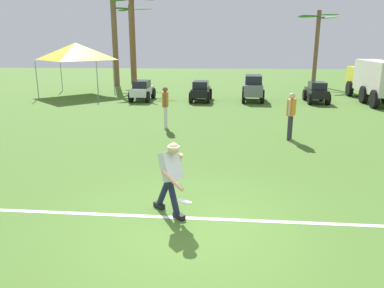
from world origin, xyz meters
name	(u,v)px	position (x,y,z in m)	size (l,w,h in m)	color
ground_plane	(192,230)	(0.00, 0.00, 0.00)	(80.00, 80.00, 0.00)	#486E2A
field_line_paint	(194,218)	(0.00, 0.45, 0.00)	(24.86, 0.11, 0.01)	white
frisbee_thrower	(171,175)	(-0.43, 0.58, 0.80)	(0.70, 0.97, 1.43)	#191E38
frisbee_in_flight	(184,201)	(-0.14, -0.01, 0.54)	(0.35, 0.35, 0.09)	white
teammate_near_sideline	(291,112)	(2.86, 6.39, 0.94)	(0.34, 0.47, 1.56)	#33333D
teammate_midfield	(165,103)	(-1.47, 7.83, 0.94)	(0.21, 0.49, 1.56)	silver
parked_car_slot_a	(142,90)	(-3.64, 14.65, 0.56)	(1.17, 2.24, 1.10)	silver
parked_car_slot_b	(201,91)	(-0.39, 14.55, 0.56)	(1.21, 2.25, 1.10)	black
parked_car_slot_c	(253,87)	(2.45, 14.77, 0.74)	(1.34, 2.42, 1.40)	slate
parked_car_slot_d	(316,92)	(5.78, 14.45, 0.56)	(1.20, 2.25, 1.10)	black
box_truck	(373,79)	(8.85, 14.97, 1.23)	(1.69, 5.96, 2.20)	yellow
palm_tree_far_left	(114,30)	(-6.92, 21.88, 3.96)	(3.19, 3.78, 7.08)	brown
palm_tree_left_of_centre	(131,36)	(-6.00, 23.17, 3.55)	(3.03, 3.31, 5.78)	brown
palm_tree_right_of_centre	(133,32)	(-5.23, 20.15, 3.81)	(3.67, 3.11, 6.36)	brown
palm_tree_far_right	(317,41)	(7.67, 22.63, 3.22)	(3.03, 3.29, 5.30)	brown
event_tent	(76,51)	(-7.99, 16.76, 2.59)	(3.67, 3.67, 3.09)	#B2B5BA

